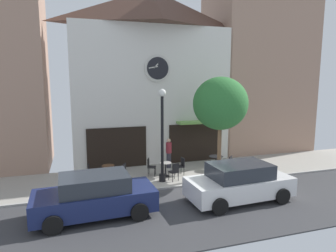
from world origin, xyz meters
name	(u,v)px	position (x,y,z in m)	size (l,w,h in m)	color
ground_plane	(203,189)	(0.00, -0.47, -0.02)	(25.19, 9.10, 0.13)	#9E998E
clock_building	(152,74)	(-0.90, 5.31, 5.26)	(9.49, 3.81, 10.16)	silver
neighbor_building_right	(257,56)	(7.15, 6.37, 6.63)	(6.85, 4.59, 13.26)	#9E7A66
street_lamp	(162,135)	(-1.49, 1.06, 2.29)	(0.36, 0.36, 4.50)	black
street_tree	(220,104)	(1.46, 0.87, 3.75)	(2.77, 2.49, 5.08)	brown
cafe_table_center	(108,170)	(-3.99, 2.13, 0.48)	(0.63, 0.63, 0.72)	black
cafe_table_center_right	(166,167)	(-1.13, 1.73, 0.48)	(0.60, 0.60, 0.74)	black
cafe_table_center_left	(216,160)	(1.91, 2.09, 0.54)	(0.75, 0.75, 0.74)	black
cafe_chair_facing_street	(123,171)	(-3.35, 1.62, 0.53)	(0.53, 0.53, 0.90)	black
cafe_chair_left_end	(150,165)	(-1.84, 2.12, 0.53)	(0.52, 0.52, 0.90)	black
cafe_chair_facing_wall	(181,165)	(-0.28, 1.74, 0.53)	(0.44, 0.44, 0.90)	black
cafe_chair_near_lamp	(229,163)	(2.32, 1.37, 0.53)	(0.56, 0.56, 0.90)	black
cafe_chair_corner	(91,172)	(-4.84, 1.95, 0.53)	(0.40, 0.40, 0.90)	black
cafe_chair_near_tree	(175,171)	(-0.92, 0.91, 0.53)	(0.50, 0.50, 0.90)	black
pedestrian_maroon	(169,153)	(-0.50, 3.17, 0.86)	(0.33, 0.33, 1.67)	#2D2D38
parked_car_navy	(95,196)	(-4.87, -1.81, 0.76)	(4.37, 2.16, 1.55)	navy
parked_car_white	(239,182)	(0.86, -2.11, 0.76)	(4.38, 2.17, 1.55)	white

